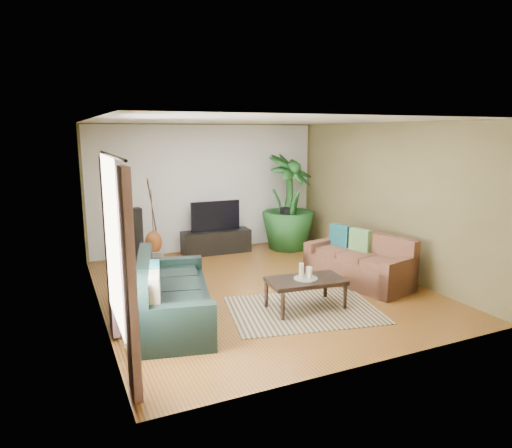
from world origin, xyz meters
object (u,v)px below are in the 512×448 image
sofa_left (173,290)px  coffee_table (306,294)px  speaker_right (285,229)px  potted_plant (289,202)px  speaker_left (137,235)px  television (215,216)px  side_table (137,284)px  tv_stand (216,242)px  pedestal (154,259)px  vase (153,242)px  sofa_right (358,259)px

sofa_left → coffee_table: 1.90m
speaker_right → potted_plant: potted_plant is taller
speaker_left → speaker_right: (3.09, -0.41, -0.07)m
television → side_table: (-2.03, -2.16, -0.53)m
sofa_left → side_table: sofa_left is taller
coffee_table → tv_stand: tv_stand is taller
side_table → tv_stand: bearing=46.5°
speaker_right → pedestal: 2.92m
potted_plant → vase: size_ratio=4.70×
pedestal → vase: size_ratio=0.78×
tv_stand → pedestal: bearing=-156.3°
television → pedestal: bearing=-157.8°
speaker_right → television: bearing=163.5°
sofa_left → pedestal: sofa_left is taller
coffee_table → tv_stand: 3.48m
speaker_left → vase: speaker_left is taller
tv_stand → speaker_left: (-1.63, 0.05, 0.29)m
tv_stand → pedestal: 1.55m
television → coffee_table: bearing=-87.6°
potted_plant → speaker_right: bearing=-155.8°
potted_plant → vase: (-3.01, -0.26, -0.53)m
potted_plant → pedestal: size_ratio=6.02×
television → potted_plant: (1.57, -0.33, 0.23)m
tv_stand → potted_plant: size_ratio=0.70×
sofa_right → coffee_table: 1.54m
tv_stand → television: size_ratio=1.36×
side_table → sofa_left: bearing=-71.4°
sofa_left → potted_plant: potted_plant is taller
tv_stand → side_table: size_ratio=2.75×
tv_stand → speaker_left: size_ratio=1.36×
sofa_left → pedestal: bearing=6.8°
sofa_right → speaker_right: size_ratio=1.93×
sofa_left → television: bearing=-15.9°
speaker_right → pedestal: (-2.89, -0.21, -0.30)m
coffee_table → pedestal: bearing=124.8°
speaker_left → side_table: 2.24m
speaker_right → side_table: (-3.48, -1.78, -0.20)m
sofa_right → speaker_right: speaker_right is taller
potted_plant → pedestal: 3.14m
television → side_table: television is taller
speaker_left → speaker_right: bearing=-13.7°
sofa_right → tv_stand: sofa_right is taller
pedestal → side_table: 1.68m
sofa_right → speaker_right: bearing=167.5°
tv_stand → sofa_right: bearing=-59.6°
television → speaker_left: size_ratio=1.00×
tv_stand → speaker_right: bearing=-11.6°
potted_plant → side_table: (-3.60, -1.83, -0.77)m
speaker_right → pedestal: bearing=-177.8°
vase → television: bearing=22.2°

